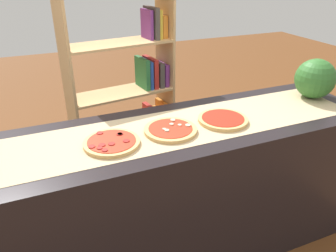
{
  "coord_description": "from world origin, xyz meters",
  "views": [
    {
      "loc": [
        -0.65,
        -1.53,
        1.78
      ],
      "look_at": [
        0.0,
        0.0,
        0.95
      ],
      "focal_mm": 35.39,
      "sensor_mm": 36.0,
      "label": 1
    }
  ],
  "objects_px": {
    "pizza_plain_2": "(223,120)",
    "bookshelf": "(135,97)",
    "pizza_pepperoni_0": "(112,143)",
    "watermelon": "(315,79)",
    "pizza_mushroom_1": "(171,130)"
  },
  "relations": [
    {
      "from": "bookshelf",
      "to": "pizza_plain_2",
      "type": "bearing_deg",
      "value": -77.56
    },
    {
      "from": "pizza_plain_2",
      "to": "bookshelf",
      "type": "height_order",
      "value": "bookshelf"
    },
    {
      "from": "pizza_pepperoni_0",
      "to": "bookshelf",
      "type": "relative_size",
      "value": 0.18
    },
    {
      "from": "bookshelf",
      "to": "pizza_pepperoni_0",
      "type": "bearing_deg",
      "value": -113.39
    },
    {
      "from": "pizza_pepperoni_0",
      "to": "pizza_plain_2",
      "type": "distance_m",
      "value": 0.67
    },
    {
      "from": "pizza_pepperoni_0",
      "to": "watermelon",
      "type": "relative_size",
      "value": 1.08
    },
    {
      "from": "watermelon",
      "to": "pizza_mushroom_1",
      "type": "bearing_deg",
      "value": -174.98
    },
    {
      "from": "pizza_pepperoni_0",
      "to": "bookshelf",
      "type": "height_order",
      "value": "bookshelf"
    },
    {
      "from": "pizza_pepperoni_0",
      "to": "bookshelf",
      "type": "distance_m",
      "value": 1.15
    },
    {
      "from": "pizza_plain_2",
      "to": "watermelon",
      "type": "height_order",
      "value": "watermelon"
    },
    {
      "from": "pizza_pepperoni_0",
      "to": "pizza_plain_2",
      "type": "height_order",
      "value": "pizza_pepperoni_0"
    },
    {
      "from": "watermelon",
      "to": "bookshelf",
      "type": "bearing_deg",
      "value": 137.32
    },
    {
      "from": "pizza_mushroom_1",
      "to": "pizza_plain_2",
      "type": "distance_m",
      "value": 0.34
    },
    {
      "from": "pizza_mushroom_1",
      "to": "bookshelf",
      "type": "height_order",
      "value": "bookshelf"
    },
    {
      "from": "pizza_mushroom_1",
      "to": "watermelon",
      "type": "height_order",
      "value": "watermelon"
    }
  ]
}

